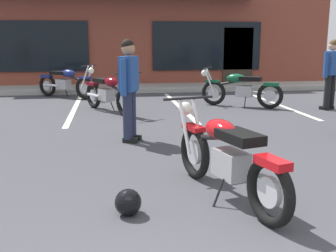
% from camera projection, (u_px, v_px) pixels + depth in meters
% --- Properties ---
extents(ground_plane, '(80.00, 80.00, 0.00)m').
position_uv_depth(ground_plane, '(143.00, 160.00, 5.76)').
color(ground_plane, '#3D3D42').
extents(sidewalk_kerb, '(22.00, 1.80, 0.14)m').
position_uv_depth(sidewalk_kerb, '(123.00, 88.00, 13.75)').
color(sidewalk_kerb, '#A8A59E').
rests_on(sidewalk_kerb, ground_plane).
extents(brick_storefront_building, '(15.40, 7.19, 3.98)m').
position_uv_depth(brick_storefront_building, '(118.00, 32.00, 17.15)').
color(brick_storefront_building, brown).
rests_on(brick_storefront_building, ground_plane).
extents(painted_stall_lines, '(7.97, 4.80, 0.01)m').
position_uv_depth(painted_stall_lines, '(128.00, 107.00, 10.28)').
color(painted_stall_lines, silver).
rests_on(painted_stall_lines, ground_plane).
extents(motorcycle_foreground_classic, '(0.93, 2.06, 0.98)m').
position_uv_depth(motorcycle_foreground_classic, '(226.00, 156.00, 4.28)').
color(motorcycle_foreground_classic, black).
rests_on(motorcycle_foreground_classic, ground_plane).
extents(motorcycle_black_cruiser, '(1.31, 1.89, 0.98)m').
position_uv_depth(motorcycle_black_cruiser, '(108.00, 92.00, 9.48)').
color(motorcycle_black_cruiser, black).
rests_on(motorcycle_black_cruiser, ground_plane).
extents(motorcycle_silver_naked, '(1.78, 1.49, 0.98)m').
position_uv_depth(motorcycle_silver_naked, '(66.00, 82.00, 11.85)').
color(motorcycle_silver_naked, black).
rests_on(motorcycle_silver_naked, ground_plane).
extents(motorcycle_green_cafe_racer, '(1.86, 1.36, 0.98)m').
position_uv_depth(motorcycle_green_cafe_racer, '(240.00, 89.00, 10.25)').
color(motorcycle_green_cafe_racer, black).
rests_on(motorcycle_green_cafe_racer, ground_plane).
extents(person_in_shorts_foreground, '(0.57, 0.41, 1.68)m').
position_uv_depth(person_in_shorts_foreground, '(331.00, 70.00, 9.72)').
color(person_in_shorts_foreground, black).
rests_on(person_in_shorts_foreground, ground_plane).
extents(person_by_back_row, '(0.38, 0.59, 1.68)m').
position_uv_depth(person_by_back_row, '(129.00, 84.00, 6.62)').
color(person_by_back_row, black).
rests_on(person_by_back_row, ground_plane).
extents(helmet_on_pavement, '(0.26, 0.26, 0.26)m').
position_uv_depth(helmet_on_pavement, '(128.00, 202.00, 3.91)').
color(helmet_on_pavement, black).
rests_on(helmet_on_pavement, ground_plane).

